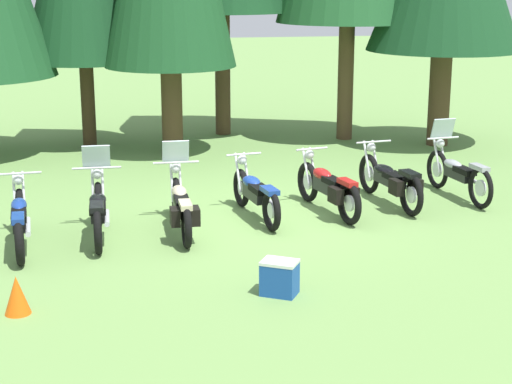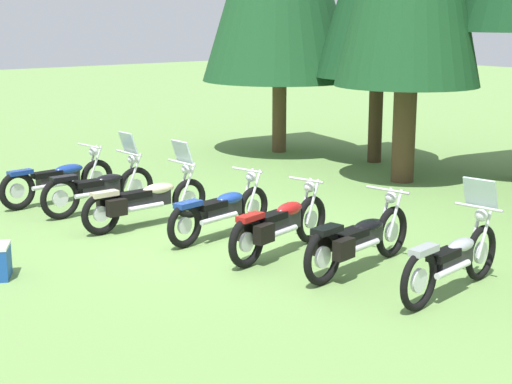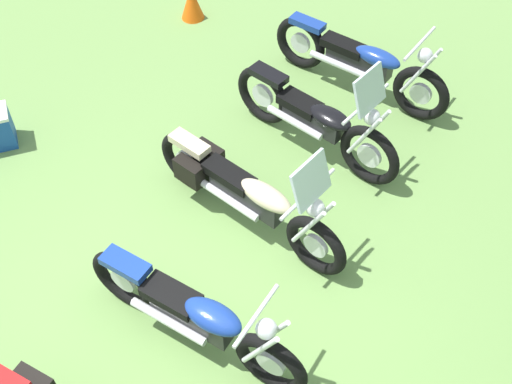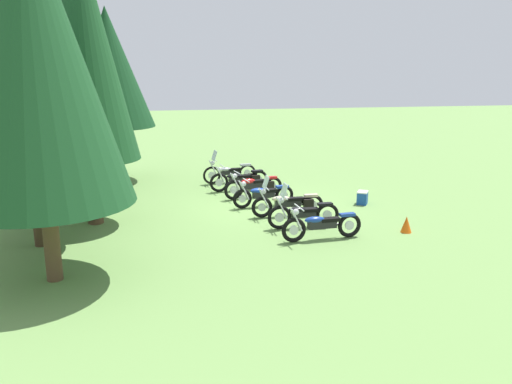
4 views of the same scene
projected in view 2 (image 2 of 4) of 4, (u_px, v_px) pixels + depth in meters
name	position (u px, v px, depth m)	size (l,w,h in m)	color
ground_plane	(216.00, 238.00, 12.21)	(80.00, 80.00, 0.00)	#6B934C
motorcycle_0	(59.00, 179.00, 14.45)	(0.73, 2.35, 1.00)	black
motorcycle_1	(101.00, 187.00, 13.71)	(0.77, 2.19, 1.37)	black
motorcycle_2	(145.00, 200.00, 12.80)	(0.76, 2.37, 1.35)	black
motorcycle_3	(221.00, 210.00, 12.19)	(0.67, 2.20, 0.99)	black
motorcycle_4	(279.00, 225.00, 11.26)	(0.81, 2.25, 1.01)	black
motorcycle_5	(357.00, 239.00, 10.54)	(0.81, 2.35, 1.02)	black
motorcycle_6	(454.00, 257.00, 9.67)	(0.65, 2.24, 1.38)	black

